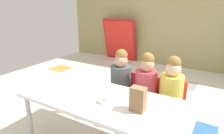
{
  "coord_description": "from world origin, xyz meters",
  "views": [
    {
      "loc": [
        1.07,
        -2.28,
        1.46
      ],
      "look_at": [
        0.03,
        -0.54,
        0.81
      ],
      "focal_mm": 31.98,
      "sensor_mm": 36.0,
      "label": 1
    }
  ],
  "objects_px": {
    "craft_table": "(103,102)",
    "paper_bag_brown": "(138,99)",
    "seated_child_near_camera": "(121,78)",
    "donut_powdered_on_plate": "(103,100)",
    "seated_child_far_right": "(171,88)",
    "paper_plate_near_edge": "(103,102)",
    "seated_child_middle_seat": "(146,83)",
    "folded_activity_table": "(120,40)"
  },
  "relations": [
    {
      "from": "craft_table",
      "to": "folded_activity_table",
      "type": "bearing_deg",
      "value": 116.21
    },
    {
      "from": "seated_child_near_camera",
      "to": "paper_bag_brown",
      "type": "relative_size",
      "value": 4.17
    },
    {
      "from": "paper_plate_near_edge",
      "to": "folded_activity_table",
      "type": "bearing_deg",
      "value": 116.33
    },
    {
      "from": "seated_child_far_right",
      "to": "folded_activity_table",
      "type": "relative_size",
      "value": 0.84
    },
    {
      "from": "craft_table",
      "to": "seated_child_middle_seat",
      "type": "xyz_separation_m",
      "value": [
        0.21,
        0.6,
        0.04
      ]
    },
    {
      "from": "seated_child_near_camera",
      "to": "paper_bag_brown",
      "type": "xyz_separation_m",
      "value": [
        0.52,
        -0.65,
        0.11
      ]
    },
    {
      "from": "craft_table",
      "to": "seated_child_near_camera",
      "type": "height_order",
      "value": "seated_child_near_camera"
    },
    {
      "from": "seated_child_far_right",
      "to": "paper_plate_near_edge",
      "type": "height_order",
      "value": "seated_child_far_right"
    },
    {
      "from": "paper_bag_brown",
      "to": "seated_child_far_right",
      "type": "bearing_deg",
      "value": 79.0
    },
    {
      "from": "seated_child_far_right",
      "to": "paper_plate_near_edge",
      "type": "xyz_separation_m",
      "value": [
        -0.47,
        -0.68,
        0.01
      ]
    },
    {
      "from": "seated_child_near_camera",
      "to": "folded_activity_table",
      "type": "relative_size",
      "value": 0.84
    },
    {
      "from": "seated_child_near_camera",
      "to": "donut_powdered_on_plate",
      "type": "relative_size",
      "value": 7.83
    },
    {
      "from": "seated_child_near_camera",
      "to": "folded_activity_table",
      "type": "xyz_separation_m",
      "value": [
        -1.39,
        2.48,
        -0.02
      ]
    },
    {
      "from": "seated_child_far_right",
      "to": "paper_bag_brown",
      "type": "distance_m",
      "value": 0.67
    },
    {
      "from": "folded_activity_table",
      "to": "paper_plate_near_edge",
      "type": "bearing_deg",
      "value": -63.67
    },
    {
      "from": "seated_child_middle_seat",
      "to": "donut_powdered_on_plate",
      "type": "bearing_deg",
      "value": -103.78
    },
    {
      "from": "craft_table",
      "to": "paper_plate_near_edge",
      "type": "distance_m",
      "value": 0.1
    },
    {
      "from": "craft_table",
      "to": "paper_plate_near_edge",
      "type": "bearing_deg",
      "value": -59.52
    },
    {
      "from": "seated_child_near_camera",
      "to": "seated_child_far_right",
      "type": "height_order",
      "value": "same"
    },
    {
      "from": "donut_powdered_on_plate",
      "to": "seated_child_middle_seat",
      "type": "bearing_deg",
      "value": 76.22
    },
    {
      "from": "paper_plate_near_edge",
      "to": "paper_bag_brown",
      "type": "bearing_deg",
      "value": 6.22
    },
    {
      "from": "paper_bag_brown",
      "to": "donut_powdered_on_plate",
      "type": "relative_size",
      "value": 1.88
    },
    {
      "from": "craft_table",
      "to": "seated_child_middle_seat",
      "type": "distance_m",
      "value": 0.64
    },
    {
      "from": "folded_activity_table",
      "to": "paper_plate_near_edge",
      "type": "distance_m",
      "value": 3.52
    },
    {
      "from": "seated_child_near_camera",
      "to": "seated_child_far_right",
      "type": "bearing_deg",
      "value": 0.0
    },
    {
      "from": "folded_activity_table",
      "to": "donut_powdered_on_plate",
      "type": "relative_size",
      "value": 9.27
    },
    {
      "from": "seated_child_near_camera",
      "to": "paper_bag_brown",
      "type": "height_order",
      "value": "seated_child_near_camera"
    },
    {
      "from": "paper_plate_near_edge",
      "to": "donut_powdered_on_plate",
      "type": "height_order",
      "value": "donut_powdered_on_plate"
    },
    {
      "from": "paper_plate_near_edge",
      "to": "donut_powdered_on_plate",
      "type": "xyz_separation_m",
      "value": [
        0.0,
        0.0,
        0.02
      ]
    },
    {
      "from": "seated_child_near_camera",
      "to": "seated_child_far_right",
      "type": "xyz_separation_m",
      "value": [
        0.64,
        0.0,
        0.0
      ]
    },
    {
      "from": "seated_child_far_right",
      "to": "donut_powdered_on_plate",
      "type": "xyz_separation_m",
      "value": [
        -0.47,
        -0.68,
        0.03
      ]
    },
    {
      "from": "paper_bag_brown",
      "to": "donut_powdered_on_plate",
      "type": "xyz_separation_m",
      "value": [
        -0.34,
        -0.04,
        -0.09
      ]
    },
    {
      "from": "seated_child_far_right",
      "to": "paper_plate_near_edge",
      "type": "relative_size",
      "value": 5.1
    },
    {
      "from": "paper_bag_brown",
      "to": "donut_powdered_on_plate",
      "type": "bearing_deg",
      "value": -173.78
    },
    {
      "from": "craft_table",
      "to": "paper_bag_brown",
      "type": "distance_m",
      "value": 0.42
    },
    {
      "from": "seated_child_middle_seat",
      "to": "seated_child_far_right",
      "type": "distance_m",
      "value": 0.3
    },
    {
      "from": "paper_bag_brown",
      "to": "paper_plate_near_edge",
      "type": "xyz_separation_m",
      "value": [
        -0.34,
        -0.04,
        -0.11
      ]
    },
    {
      "from": "seated_child_middle_seat",
      "to": "donut_powdered_on_plate",
      "type": "distance_m",
      "value": 0.7
    },
    {
      "from": "seated_child_near_camera",
      "to": "seated_child_middle_seat",
      "type": "bearing_deg",
      "value": 0.0
    },
    {
      "from": "folded_activity_table",
      "to": "paper_bag_brown",
      "type": "height_order",
      "value": "folded_activity_table"
    },
    {
      "from": "seated_child_middle_seat",
      "to": "donut_powdered_on_plate",
      "type": "xyz_separation_m",
      "value": [
        -0.17,
        -0.68,
        0.03
      ]
    },
    {
      "from": "seated_child_middle_seat",
      "to": "seated_child_far_right",
      "type": "bearing_deg",
      "value": 0.0
    }
  ]
}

